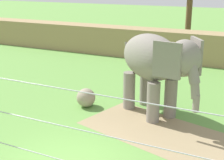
# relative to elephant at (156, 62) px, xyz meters

# --- Properties ---
(dirt_patch) EXTENTS (7.44, 4.51, 0.01)m
(dirt_patch) POSITION_rel_elephant_xyz_m (1.35, -1.55, -2.16)
(dirt_patch) COLOR #937F5B
(dirt_patch) RESTS_ON ground
(embankment_wall) EXTENTS (36.00, 1.80, 1.98)m
(embankment_wall) POSITION_rel_elephant_xyz_m (-1.06, 9.39, -1.17)
(embankment_wall) COLOR #997F56
(embankment_wall) RESTS_ON ground
(elephant) EXTENTS (3.96, 3.21, 3.26)m
(elephant) POSITION_rel_elephant_xyz_m (0.00, 0.00, 0.00)
(elephant) COLOR gray
(elephant) RESTS_ON ground
(enrichment_ball) EXTENTS (0.80, 0.80, 0.80)m
(enrichment_ball) POSITION_rel_elephant_xyz_m (-2.88, -0.42, -1.76)
(enrichment_ball) COLOR gray
(enrichment_ball) RESTS_ON ground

